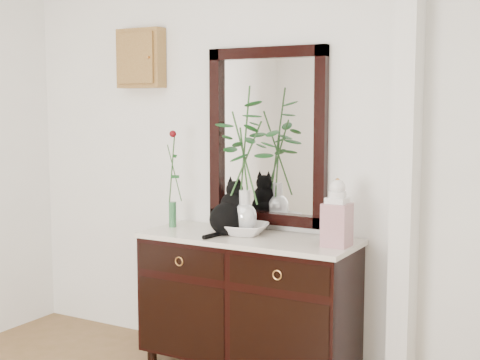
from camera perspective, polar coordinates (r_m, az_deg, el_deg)
The scene contains 10 objects.
wall_back at distance 4.23m, azimuth 1.15°, elevation 2.56°, with size 3.60×0.04×2.70m, color white.
pilaster at distance 3.79m, azimuth 14.01°, elevation 1.90°, with size 0.12×0.20×2.70m, color white.
sideboard at distance 4.13m, azimuth 0.69°, elevation -9.93°, with size 1.33×0.52×0.82m.
wall_mirror at distance 4.17m, azimuth 2.28°, elevation 3.73°, with size 0.80×0.06×1.10m.
key_cabinet at distance 4.67m, azimuth -8.45°, elevation 10.22°, with size 0.35×0.10×0.40m, color brown.
cat at distance 4.06m, azimuth -1.01°, elevation -2.36°, with size 0.23×0.29×0.33m, color black, non-canonical shape.
lotus_bowl at distance 4.06m, azimuth 0.40°, elevation -4.22°, with size 0.29×0.29×0.07m, color white.
vase_branches at distance 4.01m, azimuth 0.40°, elevation 1.84°, with size 0.42×0.42×0.89m, color silver, non-canonical shape.
bud_vase_rose at distance 4.31m, azimuth -5.81°, elevation 0.16°, with size 0.08×0.08×0.64m, color #316D3F, non-canonical shape.
ginger_jar at distance 3.75m, azimuth 8.28°, elevation -2.72°, with size 0.14×0.14×0.39m, color silver, non-canonical shape.
Camera 1 is at (2.00, -1.74, 1.64)m, focal length 50.00 mm.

